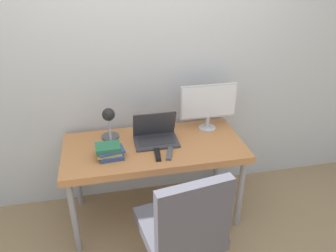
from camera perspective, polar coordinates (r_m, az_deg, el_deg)
The scene contains 10 objects.
ground_plane at distance 2.90m, azimuth -0.91°, elevation -19.42°, with size 12.00×12.00×0.00m, color #937A56.
wall_back at distance 2.84m, azimuth -4.15°, elevation 10.80°, with size 8.00×0.05×2.60m.
desk at distance 2.73m, azimuth -2.44°, elevation -4.47°, with size 1.48×0.69×0.74m.
laptop at distance 2.73m, azimuth -2.17°, elevation -1.66°, with size 0.36×0.26×0.25m.
monitor at distance 2.86m, azimuth 7.07°, elevation 3.88°, with size 0.50×0.15×0.42m.
desk_lamp at distance 2.67m, azimuth -10.24°, elevation 0.93°, with size 0.15×0.25×0.32m.
office_chair at distance 2.21m, azimuth 2.80°, elevation -17.15°, with size 0.57×0.59×1.01m.
book_stack at distance 2.56m, azimuth -10.13°, elevation -4.33°, with size 0.23×0.19×0.10m.
tv_remote at distance 2.55m, azimuth -1.85°, elevation -5.00°, with size 0.05×0.17×0.02m.
media_remote at distance 2.56m, azimuth 0.27°, elevation -4.85°, with size 0.09×0.17×0.02m.
Camera 1 is at (-0.37, -1.94, 2.12)m, focal length 35.00 mm.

